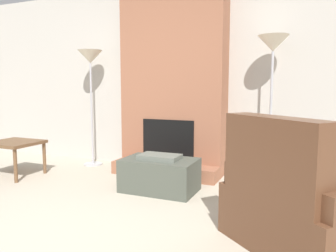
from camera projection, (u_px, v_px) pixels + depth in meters
name	position (u px, v px, depth m)	size (l,w,h in m)	color
wall_back	(179.00, 77.00, 4.62)	(7.53, 0.06, 2.60)	#BCB7AD
fireplace	(173.00, 81.00, 4.41)	(1.43, 0.66, 2.60)	#935B42
ottoman	(160.00, 174.00, 3.66)	(0.82, 0.50, 0.41)	#474C42
armchair	(306.00, 209.00, 2.37)	(1.41, 1.42, 0.96)	brown
side_table	(14.00, 146.00, 4.28)	(0.62, 0.56, 0.46)	brown
floor_lamp_left	(90.00, 66.00, 4.77)	(0.35, 0.35, 1.70)	#ADADB2
floor_lamp_right	(273.00, 55.00, 3.78)	(0.35, 0.35, 1.75)	#ADADB2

